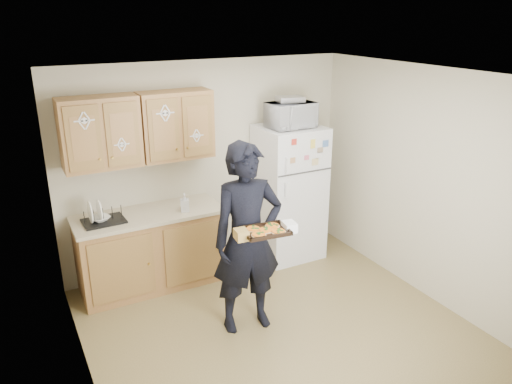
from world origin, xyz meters
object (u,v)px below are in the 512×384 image
(refrigerator, at_px, (289,193))
(person, at_px, (247,239))
(baking_tray, at_px, (266,232))
(microwave, at_px, (291,115))
(dish_rack, at_px, (103,214))

(refrigerator, relative_size, person, 0.89)
(person, relative_size, baking_tray, 4.71)
(microwave, bearing_deg, dish_rack, 174.24)
(baking_tray, relative_size, microwave, 0.74)
(refrigerator, relative_size, dish_rack, 3.95)
(refrigerator, relative_size, microwave, 3.12)
(baking_tray, bearing_deg, dish_rack, 133.91)
(baking_tray, bearing_deg, person, 103.03)
(person, distance_m, baking_tray, 0.36)
(baking_tray, bearing_deg, microwave, 58.21)
(refrigerator, height_order, person, person)
(baking_tray, distance_m, dish_rack, 1.89)
(dish_rack, bearing_deg, baking_tray, -52.61)
(baking_tray, distance_m, microwave, 1.93)
(microwave, distance_m, dish_rack, 2.42)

